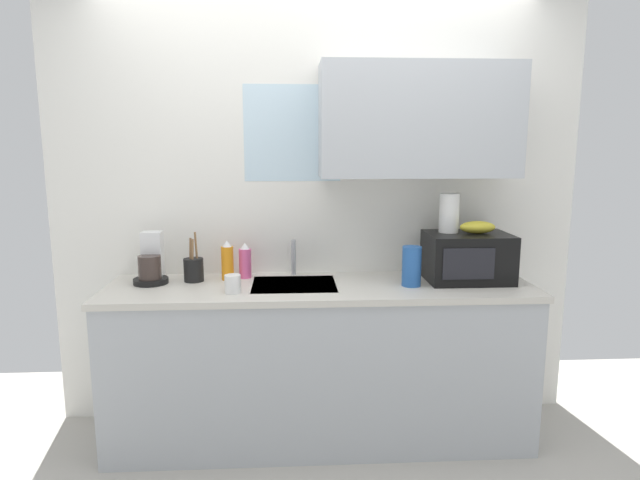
{
  "coord_description": "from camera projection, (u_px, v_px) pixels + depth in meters",
  "views": [
    {
      "loc": [
        -0.17,
        -2.88,
        1.66
      ],
      "look_at": [
        0.0,
        0.0,
        1.15
      ],
      "focal_mm": 30.36,
      "sensor_mm": 36.0,
      "label": 1
    }
  ],
  "objects": [
    {
      "name": "kitchen_wall_assembly",
      "position": [
        337.0,
        194.0,
        3.2
      ],
      "size": [
        3.11,
        0.42,
        2.5
      ],
      "color": "white",
      "rests_on": "ground"
    },
    {
      "name": "counter_unit",
      "position": [
        320.0,
        360.0,
        3.05
      ],
      "size": [
        2.34,
        0.63,
        0.9
      ],
      "color": "#B2B7BC",
      "rests_on": "ground"
    },
    {
      "name": "sink_faucet",
      "position": [
        294.0,
        257.0,
        3.19
      ],
      "size": [
        0.03,
        0.03,
        0.21
      ],
      "primitive_type": "cylinder",
      "color": "#B2B5BA",
      "rests_on": "counter_unit"
    },
    {
      "name": "microwave",
      "position": [
        467.0,
        257.0,
        3.05
      ],
      "size": [
        0.46,
        0.35,
        0.27
      ],
      "color": "black",
      "rests_on": "counter_unit"
    },
    {
      "name": "banana_bunch",
      "position": [
        478.0,
        227.0,
        3.02
      ],
      "size": [
        0.2,
        0.11,
        0.07
      ],
      "primitive_type": "ellipsoid",
      "color": "gold",
      "rests_on": "microwave"
    },
    {
      "name": "paper_towel_roll",
      "position": [
        449.0,
        213.0,
        3.05
      ],
      "size": [
        0.11,
        0.11,
        0.22
      ],
      "primitive_type": "cylinder",
      "color": "white",
      "rests_on": "microwave"
    },
    {
      "name": "coffee_maker",
      "position": [
        151.0,
        264.0,
        3.01
      ],
      "size": [
        0.19,
        0.21,
        0.28
      ],
      "color": "black",
      "rests_on": "counter_unit"
    },
    {
      "name": "dish_soap_bottle_pink",
      "position": [
        245.0,
        262.0,
        3.12
      ],
      "size": [
        0.07,
        0.07,
        0.2
      ],
      "color": "#E55999",
      "rests_on": "counter_unit"
    },
    {
      "name": "dish_soap_bottle_orange",
      "position": [
        227.0,
        261.0,
        3.07
      ],
      "size": [
        0.07,
        0.07,
        0.23
      ],
      "color": "orange",
      "rests_on": "counter_unit"
    },
    {
      "name": "cereal_canister",
      "position": [
        412.0,
        266.0,
        2.94
      ],
      "size": [
        0.1,
        0.1,
        0.22
      ],
      "primitive_type": "cylinder",
      "color": "#2659A5",
      "rests_on": "counter_unit"
    },
    {
      "name": "mug_white",
      "position": [
        233.0,
        284.0,
        2.8
      ],
      "size": [
        0.08,
        0.08,
        0.09
      ],
      "primitive_type": "cylinder",
      "color": "white",
      "rests_on": "counter_unit"
    },
    {
      "name": "utensil_crock",
      "position": [
        194.0,
        269.0,
        3.04
      ],
      "size": [
        0.11,
        0.11,
        0.28
      ],
      "color": "black",
      "rests_on": "counter_unit"
    }
  ]
}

